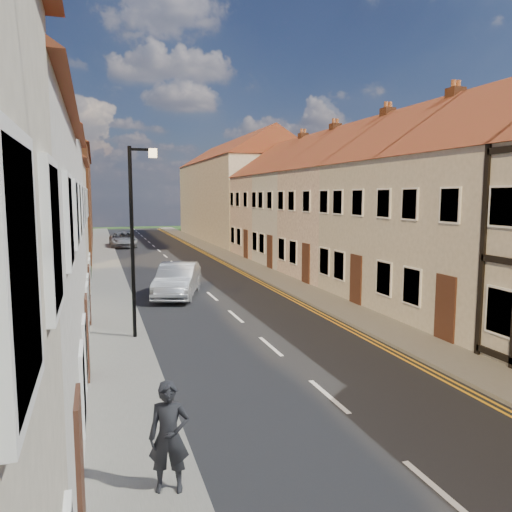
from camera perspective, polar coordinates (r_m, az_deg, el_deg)
road at (r=26.85m, az=-6.92°, el=-2.98°), size 7.00×90.00×0.02m
pavement_left at (r=26.38m, az=-16.36°, el=-3.28°), size 1.80×90.00×0.12m
pavement_right at (r=27.99m, az=1.96°, el=-2.42°), size 1.80×90.00×0.12m
cottage_r_cream_mid at (r=24.15m, az=18.49°, el=6.27°), size 8.30×5.20×9.00m
cottage_r_pink at (r=28.68m, az=12.07°, el=6.51°), size 8.30×6.00×9.00m
cottage_r_white_far at (r=33.47m, az=7.44°, el=6.66°), size 8.30×5.20×9.00m
cottage_r_cream_far at (r=38.43m, az=3.98°, el=6.72°), size 8.30×6.00×9.00m
block_right_far at (r=52.94m, az=-2.23°, el=7.68°), size 8.30×24.20×10.50m
block_left_far at (r=46.19m, az=-23.43°, el=7.22°), size 8.30×24.20×10.50m
lamppost at (r=16.06m, az=-13.69°, el=2.90°), size 0.88×0.15×6.00m
car_mid at (r=23.07m, az=-8.95°, el=-2.75°), size 2.97×4.90×1.53m
car_distant at (r=46.20m, az=-14.97°, el=1.82°), size 2.29×4.85×1.34m
pedestrian_left at (r=8.15m, az=-9.90°, el=-19.68°), size 0.71×0.55×1.72m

